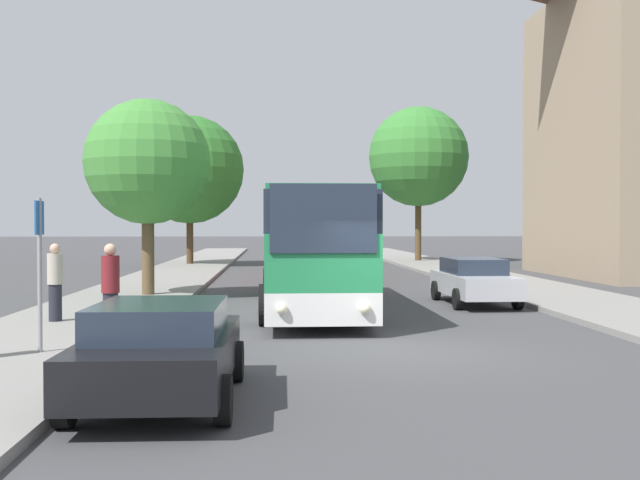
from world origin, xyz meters
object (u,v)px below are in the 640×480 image
pedestrian_walking_back (110,290)px  tree_left_near (148,162)px  bus_middle (303,240)px  bus_front (311,248)px  tree_right_near (418,157)px  bus_stop_sign (40,257)px  tree_left_far (190,170)px  parked_car_left_curb (161,349)px  parked_car_right_near (474,280)px  pedestrian_waiting_far (55,282)px

pedestrian_walking_back → tree_left_near: tree_left_near is taller
bus_middle → bus_front: bearing=-90.3°
bus_front → tree_right_near: bearing=72.8°
tree_left_near → tree_right_near: tree_right_near is taller
bus_stop_sign → tree_left_far: tree_left_far is taller
bus_front → parked_car_left_curb: 11.38m
pedestrian_walking_back → tree_left_near: 10.08m
parked_car_left_curb → tree_right_near: (10.80, 37.47, 6.09)m
parked_car_right_near → pedestrian_walking_back: size_ratio=2.43×
bus_front → tree_left_far: 24.22m
bus_front → bus_stop_sign: bearing=-123.8°
parked_car_right_near → bus_middle: bearing=-69.8°
bus_front → parked_car_left_curb: (-2.56, -11.04, -1.03)m
bus_front → parked_car_left_curb: bus_front is taller
parked_car_left_curb → tree_left_far: tree_left_far is taller
bus_stop_sign → pedestrian_walking_back: bearing=62.5°
tree_left_far → bus_front: bearing=-75.5°
bus_middle → bus_stop_sign: bearing=-103.3°
parked_car_right_near → bus_stop_sign: size_ratio=1.67×
parked_car_right_near → tree_left_far: 25.13m
pedestrian_waiting_far → pedestrian_walking_back: bearing=-132.9°
parked_car_left_curb → tree_left_far: size_ratio=0.48×
parked_car_right_near → pedestrian_waiting_far: 12.06m
bus_stop_sign → bus_middle: bearing=75.6°
parked_car_left_curb → pedestrian_walking_back: bearing=110.1°
pedestrian_walking_back → tree_left_near: size_ratio=0.30×
parked_car_right_near → pedestrian_walking_back: bearing=37.3°
tree_left_near → tree_left_far: 19.77m
bus_stop_sign → pedestrian_waiting_far: size_ratio=1.50×
tree_right_near → tree_left_far: bearing=-167.0°
bus_stop_sign → tree_right_near: tree_right_near is taller
tree_right_near → tree_left_near: bearing=-120.2°
bus_stop_sign → tree_left_far: 31.11m
bus_front → pedestrian_walking_back: size_ratio=6.10×
bus_stop_sign → pedestrian_walking_back: bus_stop_sign is taller
tree_left_near → bus_front: bearing=-33.7°
parked_car_right_near → tree_left_far: bearing=-63.6°
tree_right_near → parked_car_left_curb: bearing=-106.1°
pedestrian_waiting_far → tree_left_far: size_ratio=0.21×
parked_car_right_near → tree_left_near: tree_left_near is taller
bus_middle → tree_left_near: size_ratio=1.84×
pedestrian_waiting_far → parked_car_left_curb: bearing=-142.5°
bus_front → pedestrian_waiting_far: bus_front is taller
bus_front → pedestrian_walking_back: 7.46m
bus_stop_sign → tree_right_near: (13.43, 34.15, 4.98)m
pedestrian_walking_back → tree_left_far: size_ratio=0.22×
pedestrian_waiting_far → tree_left_near: (1.03, 6.80, 3.37)m
pedestrian_waiting_far → tree_left_far: tree_left_far is taller
tree_left_near → parked_car_right_near: bearing=-12.9°
pedestrian_walking_back → tree_left_far: (-1.67, 29.19, 4.56)m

